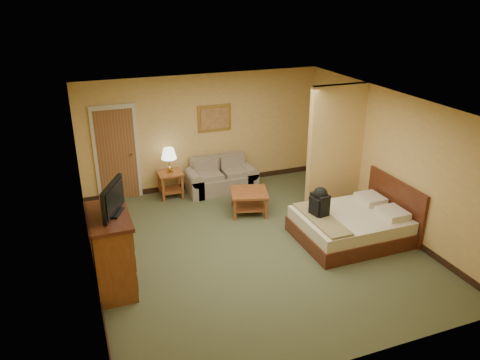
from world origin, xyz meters
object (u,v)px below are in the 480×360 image
bed (353,225)px  coffee_table (249,197)px  dresser (112,251)px  loveseat (221,180)px

bed → coffee_table: bearing=129.5°
dresser → bed: dresser is taller
dresser → bed: size_ratio=0.64×
loveseat → bed: bed is taller
bed → loveseat: bearing=118.0°
loveseat → bed: bearing=-62.0°
coffee_table → dresser: (-2.91, -1.66, 0.29)m
bed → dresser: bearing=179.7°
loveseat → coffee_table: loveseat is taller
coffee_table → bed: bearing=-50.5°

